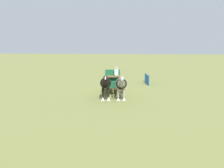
% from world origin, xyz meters
% --- Properties ---
extents(ground_plane, '(220.00, 220.00, 0.00)m').
position_xyz_m(ground_plane, '(0.00, 0.00, 0.00)').
color(ground_plane, olive).
extents(show_wagon, '(5.60, 2.30, 2.61)m').
position_xyz_m(show_wagon, '(0.15, 0.03, 1.13)').
color(show_wagon, '#195B38').
rests_on(show_wagon, ground).
extents(draft_horse_near, '(3.14, 1.18, 2.14)m').
position_xyz_m(draft_horse_near, '(3.51, 1.19, 1.29)').
color(draft_horse_near, '#9E998E').
rests_on(draft_horse_near, ground).
extents(draft_horse_off, '(3.12, 1.18, 2.21)m').
position_xyz_m(draft_horse_off, '(3.71, -0.10, 1.34)').
color(draft_horse_off, black).
rests_on(draft_horse_off, ground).
extents(sponsor_banner, '(3.18, 0.51, 1.10)m').
position_xyz_m(sponsor_banner, '(-5.80, 3.43, 0.55)').
color(sponsor_banner, '#1959B2').
rests_on(sponsor_banner, ground).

